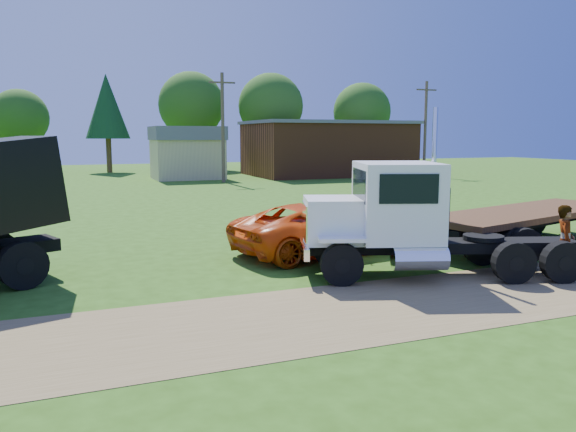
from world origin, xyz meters
name	(u,v)px	position (x,y,z in m)	size (l,w,h in m)	color
ground	(374,308)	(0.00, 0.00, 0.00)	(140.00, 140.00, 0.00)	#2B4F11
dirt_track	(374,308)	(0.00, 0.00, 0.01)	(120.00, 4.20, 0.01)	brown
white_semi_tractor	(400,219)	(2.20, 2.43, 1.59)	(7.85, 4.73, 4.67)	black
orange_pickup	(321,228)	(1.42, 5.86, 0.84)	(2.79, 6.05, 1.68)	#DA470A
flatbed_trailer	(525,218)	(8.62, 4.34, 0.99)	(9.41, 4.93, 2.31)	#392212
spectator_a	(565,242)	(6.19, 0.45, 1.01)	(0.74, 0.48, 2.02)	#999999
spectator_b	(374,222)	(3.61, 6.19, 0.89)	(0.87, 0.68, 1.79)	#999999
brick_building	(327,148)	(18.00, 40.00, 2.66)	(15.40, 10.40, 5.30)	brown
tan_shed	(187,152)	(4.00, 40.00, 2.42)	(6.20, 5.40, 4.70)	tan
utility_poles	(223,125)	(6.00, 35.00, 4.71)	(42.20, 0.28, 9.00)	brown
tree_row	(154,106)	(2.75, 50.70, 7.04)	(56.58, 13.95, 11.29)	#3C2718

